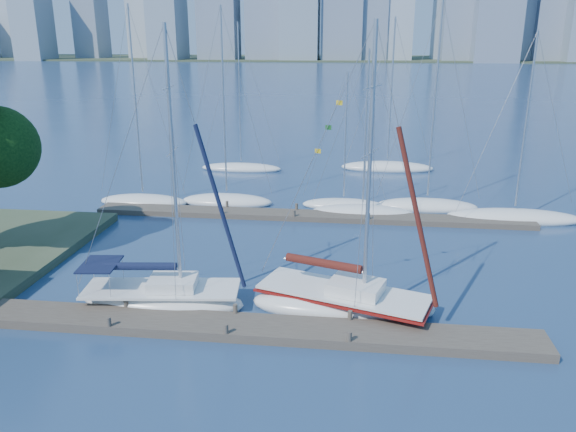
# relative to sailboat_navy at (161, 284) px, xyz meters

# --- Properties ---
(ground) EXTENTS (700.00, 700.00, 0.00)m
(ground) POSITION_rel_sailboat_navy_xyz_m (3.68, -1.97, -1.09)
(ground) COLOR navy
(ground) RESTS_ON ground
(near_dock) EXTENTS (26.00, 2.00, 0.40)m
(near_dock) POSITION_rel_sailboat_navy_xyz_m (3.68, -1.97, -0.89)
(near_dock) COLOR #473D34
(near_dock) RESTS_ON ground
(far_dock) EXTENTS (30.00, 1.80, 0.36)m
(far_dock) POSITION_rel_sailboat_navy_xyz_m (5.68, 14.03, -0.91)
(far_dock) COLOR #473D34
(far_dock) RESTS_ON ground
(far_shore) EXTENTS (800.00, 100.00, 1.50)m
(far_shore) POSITION_rel_sailboat_navy_xyz_m (3.68, 318.03, -1.09)
(far_shore) COLOR #38472D
(far_shore) RESTS_ON ground
(sailboat_navy) EXTENTS (7.89, 3.35, 13.03)m
(sailboat_navy) POSITION_rel_sailboat_navy_xyz_m (0.00, 0.00, 0.00)
(sailboat_navy) COLOR white
(sailboat_navy) RESTS_ON ground
(sailboat_maroon) EXTENTS (8.75, 5.17, 13.19)m
(sailboat_maroon) POSITION_rel_sailboat_navy_xyz_m (8.35, 0.55, -0.06)
(sailboat_maroon) COLOR white
(sailboat_maroon) RESTS_ON ground
(bg_boat_0) EXTENTS (6.75, 2.58, 14.47)m
(bg_boat_0) POSITION_rel_sailboat_navy_xyz_m (-6.96, 15.93, -0.80)
(bg_boat_0) COLOR white
(bg_boat_0) RESTS_ON ground
(bg_boat_1) EXTENTS (6.81, 2.31, 14.39)m
(bg_boat_1) POSITION_rel_sailboat_navy_xyz_m (-0.76, 16.70, -0.80)
(bg_boat_1) COLOR white
(bg_boat_1) RESTS_ON ground
(bg_boat_2) EXTENTS (6.21, 2.50, 9.95)m
(bg_boat_2) POSITION_rel_sailboat_navy_xyz_m (7.93, 16.89, -0.87)
(bg_boat_2) COLOR white
(bg_boat_2) RESTS_ON ground
(bg_boat_3) EXTENTS (7.10, 2.27, 11.58)m
(bg_boat_3) POSITION_rel_sailboat_navy_xyz_m (9.30, 15.21, -0.85)
(bg_boat_3) COLOR white
(bg_boat_3) RESTS_ON ground
(bg_boat_4) EXTENTS (7.30, 2.37, 14.81)m
(bg_boat_4) POSITION_rel_sailboat_navy_xyz_m (13.95, 17.22, -0.80)
(bg_boat_4) COLOR white
(bg_boat_4) RESTS_ON ground
(bg_boat_5) EXTENTS (9.27, 5.52, 12.73)m
(bg_boat_5) POSITION_rel_sailboat_navy_xyz_m (19.53, 15.13, -0.83)
(bg_boat_5) COLOR white
(bg_boat_5) RESTS_ON ground
(bg_boat_6) EXTENTS (7.77, 3.05, 13.58)m
(bg_boat_6) POSITION_rel_sailboat_navy_xyz_m (-1.94, 27.93, -0.84)
(bg_boat_6) COLOR white
(bg_boat_6) RESTS_ON ground
(bg_boat_7) EXTENTS (8.83, 5.79, 14.05)m
(bg_boat_7) POSITION_rel_sailboat_navy_xyz_m (11.68, 29.66, -0.81)
(bg_boat_7) COLOR white
(bg_boat_7) RESTS_ON ground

